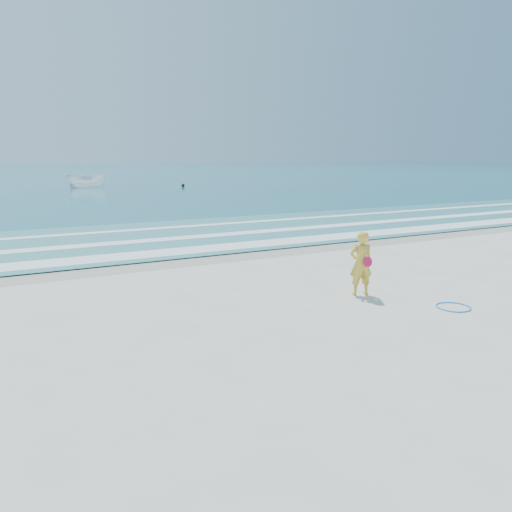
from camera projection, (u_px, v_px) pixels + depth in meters
name	position (u px, v px, depth m)	size (l,w,h in m)	color
ground	(353.00, 339.00, 10.08)	(400.00, 400.00, 0.00)	silver
wet_sand	(194.00, 258.00, 17.89)	(400.00, 2.40, 0.00)	#B2A893
ocean	(25.00, 173.00, 101.11)	(400.00, 190.00, 0.04)	#19727F
shallow	(154.00, 237.00, 22.21)	(400.00, 10.00, 0.01)	#59B7AD
foam_near	(182.00, 251.00, 19.00)	(400.00, 1.40, 0.01)	white
foam_mid	(159.00, 240.00, 21.52)	(400.00, 0.90, 0.01)	white
foam_far	(139.00, 230.00, 24.38)	(400.00, 0.60, 0.01)	white
hoop	(453.00, 307.00, 12.13)	(0.82, 0.82, 0.03)	#0E74FF
boat	(87.00, 180.00, 55.34)	(1.64, 4.35, 1.68)	white
buoy	(183.00, 185.00, 56.33)	(0.38, 0.38, 0.38)	black
woman	(361.00, 263.00, 13.07)	(0.71, 0.57, 1.71)	gold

